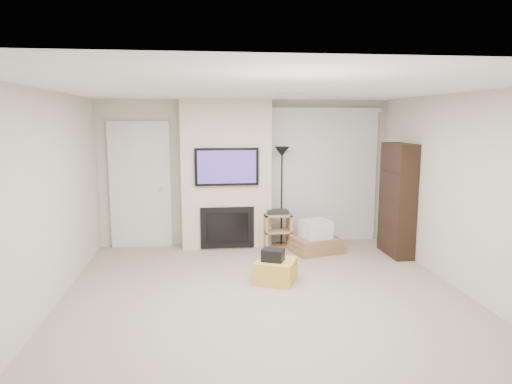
{
  "coord_description": "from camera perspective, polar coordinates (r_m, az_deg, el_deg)",
  "views": [
    {
      "loc": [
        -0.75,
        -5.13,
        2.16
      ],
      "look_at": [
        0.0,
        1.2,
        1.15
      ],
      "focal_mm": 32.0,
      "sensor_mm": 36.0,
      "label": 1
    }
  ],
  "objects": [
    {
      "name": "vertical_blinds",
      "position": [
        8.17,
        8.55,
        2.67
      ],
      "size": [
        1.98,
        0.1,
        2.37
      ],
      "color": "silver",
      "rests_on": "floor"
    },
    {
      "name": "wall_right",
      "position": [
        6.14,
        25.29,
        -0.39
      ],
      "size": [
        0.0,
        5.5,
        2.5
      ],
      "primitive_type": "cube",
      "rotation": [
        1.57,
        0.0,
        1.57
      ],
      "color": "beige",
      "rests_on": "ground"
    },
    {
      "name": "bookshelf",
      "position": [
        7.62,
        17.26,
        -0.92
      ],
      "size": [
        0.3,
        0.8,
        1.8
      ],
      "color": "black",
      "rests_on": "floor"
    },
    {
      "name": "wall_back",
      "position": [
        7.97,
        -1.32,
        2.45
      ],
      "size": [
        5.0,
        0.0,
        2.5
      ],
      "primitive_type": "cube",
      "rotation": [
        1.57,
        0.0,
        0.0
      ],
      "color": "beige",
      "rests_on": "ground"
    },
    {
      "name": "fireplace_wall",
      "position": [
        7.74,
        -3.75,
        2.12
      ],
      "size": [
        1.5,
        0.47,
        2.5
      ],
      "color": "beige",
      "rests_on": "floor"
    },
    {
      "name": "box_stack",
      "position": [
        7.63,
        7.46,
        -5.94
      ],
      "size": [
        0.94,
        0.81,
        0.53
      ],
      "color": "olive",
      "rests_on": "floor"
    },
    {
      "name": "floor",
      "position": [
        5.62,
        1.49,
        -13.62
      ],
      "size": [
        5.0,
        5.5,
        0.0
      ],
      "primitive_type": "cube",
      "color": "#A1927F",
      "rests_on": "ground"
    },
    {
      "name": "ottoman",
      "position": [
        6.23,
        2.49,
        -9.81
      ],
      "size": [
        0.66,
        0.66,
        0.3
      ],
      "primitive_type": "cube",
      "rotation": [
        0.0,
        0.0,
        -0.41
      ],
      "color": "gold",
      "rests_on": "floor"
    },
    {
      "name": "black_bag",
      "position": [
        6.13,
        2.14,
        -7.87
      ],
      "size": [
        0.34,
        0.31,
        0.16
      ],
      "primitive_type": "cube",
      "rotation": [
        0.0,
        0.0,
        -0.41
      ],
      "color": "black",
      "rests_on": "ottoman"
    },
    {
      "name": "hvac_vent",
      "position": [
        6.05,
        4.31,
        12.17
      ],
      "size": [
        0.35,
        0.18,
        0.01
      ],
      "primitive_type": "cube",
      "color": "silver",
      "rests_on": "ceiling"
    },
    {
      "name": "floor_lamp",
      "position": [
        7.72,
        3.26,
        2.98
      ],
      "size": [
        0.25,
        0.25,
        1.72
      ],
      "color": "black",
      "rests_on": "floor"
    },
    {
      "name": "wall_left",
      "position": [
        5.49,
        -25.22,
        -1.4
      ],
      "size": [
        0.0,
        5.5,
        2.5
      ],
      "primitive_type": "cube",
      "rotation": [
        1.57,
        0.0,
        1.57
      ],
      "color": "beige",
      "rests_on": "ground"
    },
    {
      "name": "av_stand",
      "position": [
        7.75,
        2.68,
        -4.54
      ],
      "size": [
        0.45,
        0.38,
        0.66
      ],
      "color": "tan",
      "rests_on": "floor"
    },
    {
      "name": "entry_door",
      "position": [
        7.99,
        -14.25,
        0.77
      ],
      "size": [
        1.02,
        0.11,
        2.14
      ],
      "color": "silver",
      "rests_on": "floor"
    },
    {
      "name": "wall_front",
      "position": [
        2.66,
        10.32,
        -11.19
      ],
      "size": [
        5.0,
        0.0,
        2.5
      ],
      "primitive_type": "cube",
      "rotation": [
        1.57,
        0.0,
        0.0
      ],
      "color": "beige",
      "rests_on": "ground"
    },
    {
      "name": "ceiling",
      "position": [
        5.2,
        1.6,
        12.75
      ],
      "size": [
        5.0,
        5.5,
        0.0
      ],
      "primitive_type": "cube",
      "color": "white",
      "rests_on": "wall_back"
    }
  ]
}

